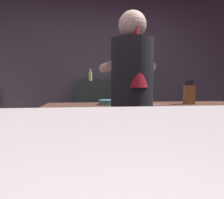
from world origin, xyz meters
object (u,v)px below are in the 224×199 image
object	(u,v)px
knife_block	(189,94)
bottle_soy	(121,77)
chefs_knife	(151,105)
bottle_vinegar	(90,76)
mixing_bowl	(107,102)
bartender	(132,102)

from	to	relation	value
knife_block	bottle_soy	xyz separation A→B (m)	(-0.55, 1.28, 0.22)
knife_block	chefs_knife	distance (m)	0.46
knife_block	bottle_vinegar	size ratio (longest dim) A/B	1.25
knife_block	bottle_soy	distance (m)	1.41
mixing_bowl	chefs_knife	xyz separation A→B (m)	(0.44, -0.11, -0.02)
chefs_knife	bottle_vinegar	xyz separation A→B (m)	(-0.62, 1.38, 0.33)
bartender	bottle_vinegar	world-z (taller)	bartender
mixing_bowl	bottle_vinegar	size ratio (longest dim) A/B	0.85
bartender	bottle_soy	bearing A→B (deg)	-13.55
chefs_knife	bottle_soy	distance (m)	1.39
knife_block	bartender	bearing A→B (deg)	-146.90
mixing_bowl	bottle_soy	xyz separation A→B (m)	(0.33, 1.24, 0.30)
bartender	bottle_soy	size ratio (longest dim) A/B	9.33
mixing_bowl	knife_block	bearing A→B (deg)	-2.94
knife_block	bottle_vinegar	bearing A→B (deg)	128.84
bartender	chefs_knife	xyz separation A→B (m)	(0.28, 0.41, -0.07)
knife_block	chefs_knife	xyz separation A→B (m)	(-0.44, -0.06, -0.10)
mixing_bowl	bottle_soy	distance (m)	1.32
mixing_bowl	bottle_vinegar	distance (m)	1.32
bottle_vinegar	mixing_bowl	bearing A→B (deg)	-81.80
bartender	mixing_bowl	world-z (taller)	bartender
bottle_vinegar	bottle_soy	bearing A→B (deg)	-3.71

